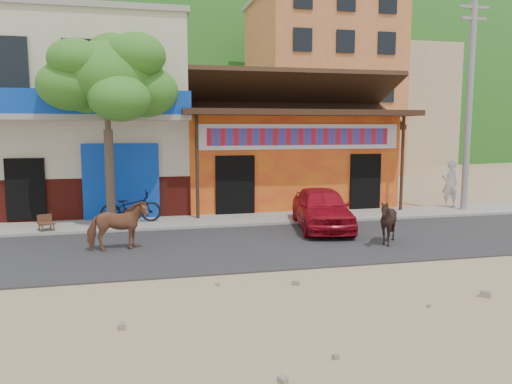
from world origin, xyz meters
TOP-DOWN VIEW (x-y plane):
  - ground at (0.00, 0.00)m, footprint 120.00×120.00m
  - road at (0.00, 2.50)m, footprint 60.00×5.00m
  - sidewalk at (0.00, 6.00)m, footprint 60.00×2.00m
  - dance_club at (2.00, 10.00)m, footprint 8.00×6.00m
  - cafe_building at (-5.50, 10.00)m, footprint 7.00×6.00m
  - apartment_front at (9.00, 24.00)m, footprint 9.00×9.00m
  - apartment_rear at (18.00, 30.00)m, footprint 8.00×8.00m
  - hillside at (0.00, 70.00)m, footprint 100.00×40.00m
  - tree at (-4.60, 5.80)m, footprint 3.00×3.00m
  - utility_pole at (8.20, 6.00)m, footprint 0.24×0.24m
  - cow_tan at (-4.27, 2.67)m, footprint 1.59×0.89m
  - cow_dark at (2.77, 1.68)m, footprint 1.28×1.18m
  - red_car at (1.79, 4.09)m, footprint 2.18×4.04m
  - scooter at (-4.00, 6.04)m, footprint 1.99×0.88m
  - pedestrian at (8.00, 6.62)m, footprint 0.70×0.50m
  - cafe_chair_right at (-6.44, 5.30)m, footprint 0.55×0.55m

SIDE VIEW (x-z plane):
  - ground at x=0.00m, z-range 0.00..0.00m
  - road at x=0.00m, z-range 0.00..0.04m
  - sidewalk at x=0.00m, z-range 0.00..0.12m
  - cafe_chair_right at x=-6.44m, z-range 0.12..1.01m
  - scooter at x=-4.00m, z-range 0.12..1.13m
  - cow_dark at x=2.77m, z-range 0.04..1.27m
  - cow_tan at x=-4.27m, z-range 0.04..1.31m
  - red_car at x=1.79m, z-range 0.04..1.35m
  - pedestrian at x=8.00m, z-range 0.12..1.92m
  - dance_club at x=2.00m, z-range 0.00..3.60m
  - tree at x=-4.60m, z-range 0.12..6.12m
  - cafe_building at x=-5.50m, z-range 0.00..7.00m
  - utility_pole at x=8.20m, z-range 0.12..8.12m
  - apartment_rear at x=18.00m, z-range 0.00..10.00m
  - apartment_front at x=9.00m, z-range 0.00..12.00m
  - hillside at x=0.00m, z-range 0.00..24.00m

